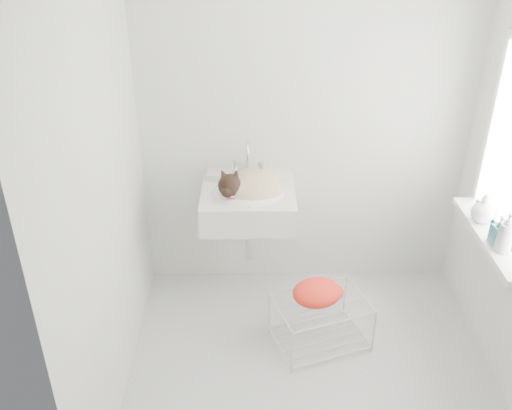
{
  "coord_description": "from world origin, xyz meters",
  "views": [
    {
      "loc": [
        -0.35,
        -2.51,
        2.58
      ],
      "look_at": [
        -0.33,
        0.5,
        0.88
      ],
      "focal_mm": 39.87,
      "sensor_mm": 36.0,
      "label": 1
    }
  ],
  "objects_px": {
    "wire_rack": "(320,324)",
    "bottle_a": "(501,251)",
    "sink": "(248,191)",
    "cat": "(250,187)",
    "bottle_c": "(481,221)",
    "bottle_b": "(496,243)"
  },
  "relations": [
    {
      "from": "sink",
      "to": "bottle_a",
      "type": "distance_m",
      "value": 1.55
    },
    {
      "from": "cat",
      "to": "bottle_a",
      "type": "xyz_separation_m",
      "value": [
        1.36,
        -0.69,
        -0.04
      ]
    },
    {
      "from": "sink",
      "to": "cat",
      "type": "bearing_deg",
      "value": -53.57
    },
    {
      "from": "sink",
      "to": "bottle_b",
      "type": "xyz_separation_m",
      "value": [
        1.38,
        -0.63,
        0.0
      ]
    },
    {
      "from": "wire_rack",
      "to": "bottle_a",
      "type": "distance_m",
      "value": 1.18
    },
    {
      "from": "wire_rack",
      "to": "bottle_b",
      "type": "xyz_separation_m",
      "value": [
        0.92,
        -0.14,
        0.7
      ]
    },
    {
      "from": "wire_rack",
      "to": "sink",
      "type": "bearing_deg",
      "value": 133.11
    },
    {
      "from": "sink",
      "to": "bottle_c",
      "type": "xyz_separation_m",
      "value": [
        1.38,
        -0.39,
        0.0
      ]
    },
    {
      "from": "wire_rack",
      "to": "bottle_c",
      "type": "bearing_deg",
      "value": 5.99
    },
    {
      "from": "sink",
      "to": "cat",
      "type": "height_order",
      "value": "cat"
    },
    {
      "from": "wire_rack",
      "to": "bottle_c",
      "type": "xyz_separation_m",
      "value": [
        0.92,
        0.1,
        0.7
      ]
    },
    {
      "from": "bottle_b",
      "to": "bottle_c",
      "type": "height_order",
      "value": "bottle_c"
    },
    {
      "from": "bottle_b",
      "to": "sink",
      "type": "bearing_deg",
      "value": 155.45
    },
    {
      "from": "bottle_b",
      "to": "bottle_c",
      "type": "distance_m",
      "value": 0.24
    },
    {
      "from": "cat",
      "to": "bottle_c",
      "type": "distance_m",
      "value": 1.41
    },
    {
      "from": "cat",
      "to": "wire_rack",
      "type": "height_order",
      "value": "cat"
    },
    {
      "from": "wire_rack",
      "to": "bottle_a",
      "type": "xyz_separation_m",
      "value": [
        0.92,
        -0.22,
        0.7
      ]
    },
    {
      "from": "cat",
      "to": "bottle_a",
      "type": "distance_m",
      "value": 1.53
    },
    {
      "from": "cat",
      "to": "bottle_c",
      "type": "relative_size",
      "value": 2.7
    },
    {
      "from": "wire_rack",
      "to": "bottle_b",
      "type": "relative_size",
      "value": 3.26
    },
    {
      "from": "bottle_b",
      "to": "bottle_a",
      "type": "bearing_deg",
      "value": -90.0
    },
    {
      "from": "wire_rack",
      "to": "bottle_b",
      "type": "height_order",
      "value": "bottle_b"
    }
  ]
}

